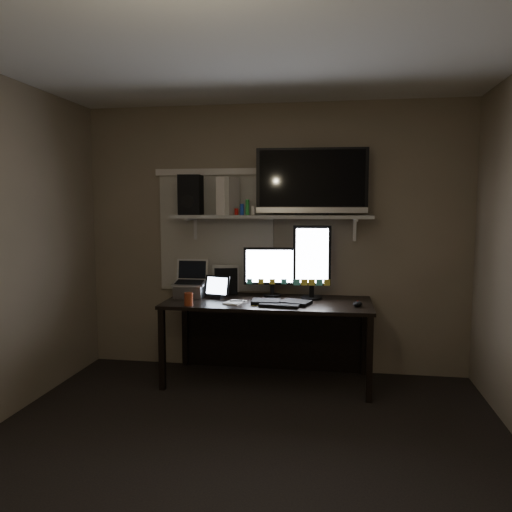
% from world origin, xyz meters
% --- Properties ---
extents(floor, '(3.60, 3.60, 0.00)m').
position_xyz_m(floor, '(0.00, 0.00, 0.00)').
color(floor, black).
rests_on(floor, ground).
extents(ceiling, '(3.60, 3.60, 0.00)m').
position_xyz_m(ceiling, '(0.00, 0.00, 2.50)').
color(ceiling, silver).
rests_on(ceiling, back_wall).
extents(back_wall, '(3.60, 0.00, 3.60)m').
position_xyz_m(back_wall, '(0.00, 1.80, 1.25)').
color(back_wall, '#6C614D').
rests_on(back_wall, floor).
extents(window_blinds, '(1.10, 0.02, 1.10)m').
position_xyz_m(window_blinds, '(-0.55, 1.79, 1.30)').
color(window_blinds, silver).
rests_on(window_blinds, back_wall).
extents(desk, '(1.80, 0.75, 0.73)m').
position_xyz_m(desk, '(0.00, 1.55, 0.55)').
color(desk, black).
rests_on(desk, floor).
extents(wall_shelf, '(1.80, 0.35, 0.03)m').
position_xyz_m(wall_shelf, '(0.00, 1.62, 1.46)').
color(wall_shelf, '#A3A39F').
rests_on(wall_shelf, back_wall).
extents(monitor_landscape, '(0.53, 0.12, 0.46)m').
position_xyz_m(monitor_landscape, '(0.01, 1.65, 0.96)').
color(monitor_landscape, black).
rests_on(monitor_landscape, desk).
extents(monitor_portrait, '(0.34, 0.10, 0.67)m').
position_xyz_m(monitor_portrait, '(0.37, 1.58, 1.07)').
color(monitor_portrait, black).
rests_on(monitor_portrait, desk).
extents(keyboard, '(0.53, 0.26, 0.03)m').
position_xyz_m(keyboard, '(0.12, 1.31, 0.75)').
color(keyboard, black).
rests_on(keyboard, desk).
extents(mouse, '(0.10, 0.13, 0.04)m').
position_xyz_m(mouse, '(0.77, 1.32, 0.75)').
color(mouse, black).
rests_on(mouse, desk).
extents(notepad, '(0.19, 0.23, 0.01)m').
position_xyz_m(notepad, '(-0.27, 1.29, 0.74)').
color(notepad, beige).
rests_on(notepad, desk).
extents(tablet, '(0.26, 0.16, 0.21)m').
position_xyz_m(tablet, '(-0.47, 1.46, 0.84)').
color(tablet, black).
rests_on(tablet, desk).
extents(file_sorter, '(0.23, 0.16, 0.27)m').
position_xyz_m(file_sorter, '(-0.44, 1.70, 0.87)').
color(file_sorter, black).
rests_on(file_sorter, desk).
extents(laptop, '(0.30, 0.25, 0.33)m').
position_xyz_m(laptop, '(-0.73, 1.49, 0.90)').
color(laptop, silver).
rests_on(laptop, desk).
extents(cup, '(0.09, 0.09, 0.11)m').
position_xyz_m(cup, '(-0.63, 1.13, 0.78)').
color(cup, maroon).
rests_on(cup, desk).
extents(sticky_notes, '(0.32, 0.26, 0.00)m').
position_xyz_m(sticky_notes, '(-0.11, 1.30, 0.73)').
color(sticky_notes, yellow).
rests_on(sticky_notes, desk).
extents(tv, '(0.99, 0.22, 0.59)m').
position_xyz_m(tv, '(0.36, 1.62, 1.77)').
color(tv, black).
rests_on(tv, wall_shelf).
extents(game_console, '(0.17, 0.30, 0.34)m').
position_xyz_m(game_console, '(-0.39, 1.60, 1.65)').
color(game_console, beige).
rests_on(game_console, wall_shelf).
extents(speaker, '(0.22, 0.26, 0.36)m').
position_xyz_m(speaker, '(-0.74, 1.60, 1.66)').
color(speaker, black).
rests_on(speaker, wall_shelf).
extents(bottles, '(0.22, 0.08, 0.14)m').
position_xyz_m(bottles, '(-0.23, 1.58, 1.55)').
color(bottles, '#A50F0C').
rests_on(bottles, wall_shelf).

